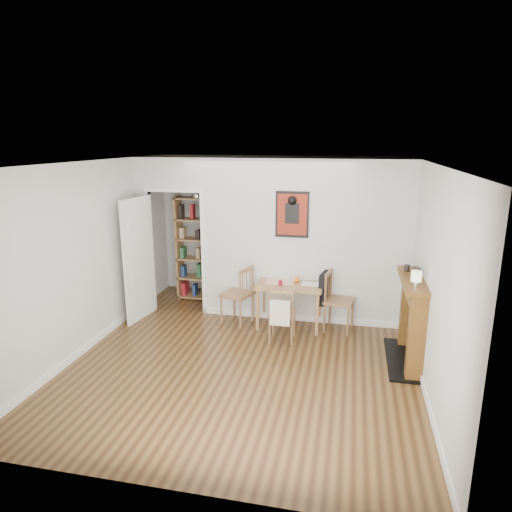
% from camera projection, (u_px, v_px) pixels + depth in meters
% --- Properties ---
extents(ground, '(5.20, 5.20, 0.00)m').
position_uv_depth(ground, '(248.00, 354.00, 6.31)').
color(ground, brown).
rests_on(ground, ground).
extents(room_shell, '(5.20, 5.20, 5.20)m').
position_uv_depth(room_shell, '(273.00, 242.00, 7.24)').
color(room_shell, silver).
rests_on(room_shell, ground).
extents(dining_table, '(1.03, 0.65, 0.70)m').
position_uv_depth(dining_table, '(290.00, 289.00, 7.11)').
color(dining_table, '#987246').
rests_on(dining_table, ground).
extents(chair_left, '(0.60, 0.60, 0.94)m').
position_uv_depth(chair_left, '(237.00, 295.00, 7.28)').
color(chair_left, olive).
rests_on(chair_left, ground).
extents(chair_right, '(0.60, 0.54, 0.93)m').
position_uv_depth(chair_right, '(338.00, 300.00, 7.00)').
color(chair_right, olive).
rests_on(chair_right, ground).
extents(chair_front, '(0.42, 0.48, 0.83)m').
position_uv_depth(chair_front, '(282.00, 313.00, 6.63)').
color(chair_front, olive).
rests_on(chair_front, ground).
extents(bookshelf, '(0.80, 0.32, 1.91)m').
position_uv_depth(bookshelf, '(199.00, 249.00, 8.29)').
color(bookshelf, '#987246').
rests_on(bookshelf, ground).
extents(fireplace, '(0.45, 1.25, 1.16)m').
position_uv_depth(fireplace, '(413.00, 318.00, 5.95)').
color(fireplace, brown).
rests_on(fireplace, ground).
extents(red_glass, '(0.06, 0.06, 0.08)m').
position_uv_depth(red_glass, '(280.00, 283.00, 7.01)').
color(red_glass, maroon).
rests_on(red_glass, dining_table).
extents(orange_fruit, '(0.09, 0.09, 0.09)m').
position_uv_depth(orange_fruit, '(297.00, 280.00, 7.16)').
color(orange_fruit, orange).
rests_on(orange_fruit, dining_table).
extents(placemat, '(0.45, 0.35, 0.00)m').
position_uv_depth(placemat, '(280.00, 281.00, 7.21)').
color(placemat, beige).
rests_on(placemat, dining_table).
extents(notebook, '(0.27, 0.20, 0.01)m').
position_uv_depth(notebook, '(310.00, 284.00, 7.07)').
color(notebook, silver).
rests_on(notebook, dining_table).
extents(mantel_lamp, '(0.13, 0.13, 0.20)m').
position_uv_depth(mantel_lamp, '(416.00, 277.00, 5.45)').
color(mantel_lamp, silver).
rests_on(mantel_lamp, fireplace).
extents(ceramic_jar_a, '(0.09, 0.09, 0.11)m').
position_uv_depth(ceramic_jar_a, '(417.00, 272.00, 5.89)').
color(ceramic_jar_a, black).
rests_on(ceramic_jar_a, fireplace).
extents(ceramic_jar_b, '(0.08, 0.08, 0.09)m').
position_uv_depth(ceramic_jar_b, '(407.00, 268.00, 6.11)').
color(ceramic_jar_b, black).
rests_on(ceramic_jar_b, fireplace).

